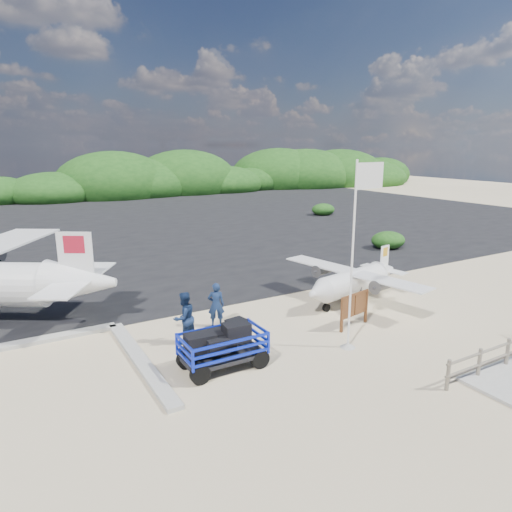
{
  "coord_description": "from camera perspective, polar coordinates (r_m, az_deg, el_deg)",
  "views": [
    {
      "loc": [
        -8.26,
        -12.86,
        7.22
      ],
      "look_at": [
        2.24,
        5.18,
        2.13
      ],
      "focal_mm": 32.0,
      "sensor_mm": 36.0,
      "label": 1
    }
  ],
  "objects": [
    {
      "name": "vegetation_band",
      "position": [
        68.74,
        -23.28,
        6.56
      ],
      "size": [
        124.0,
        8.0,
        4.4
      ],
      "primitive_type": null,
      "color": "#B2B2B2",
      "rests_on": "ground"
    },
    {
      "name": "fence",
      "position": [
        17.81,
        28.72,
        -12.02
      ],
      "size": [
        6.4,
        2.0,
        1.1
      ],
      "primitive_type": null,
      "color": "#B2B2B2",
      "rests_on": "ground"
    },
    {
      "name": "baggage_cart",
      "position": [
        15.67,
        -4.12,
        -13.78
      ],
      "size": [
        3.0,
        1.73,
        1.5
      ],
      "primitive_type": null,
      "rotation": [
        0.0,
        0.0,
        -0.01
      ],
      "color": "#0D24C9",
      "rests_on": "ground"
    },
    {
      "name": "signboard",
      "position": [
        19.23,
        12.08,
        -8.68
      ],
      "size": [
        1.8,
        0.5,
        1.48
      ],
      "primitive_type": null,
      "rotation": [
        0.0,
        0.0,
        0.19
      ],
      "color": "brown",
      "rests_on": "ground"
    },
    {
      "name": "crew_a",
      "position": [
        18.67,
        -5.02,
        -6.08
      ],
      "size": [
        0.8,
        0.68,
        1.85
      ],
      "primitive_type": "imported",
      "rotation": [
        0.0,
        0.0,
        2.71
      ],
      "color": "#14254B",
      "rests_on": "ground"
    },
    {
      "name": "asphalt_apron",
      "position": [
        44.24,
        -19.06,
        3.55
      ],
      "size": [
        90.0,
        50.0,
        0.04
      ],
      "primitive_type": null,
      "color": "#B2B2B2",
      "rests_on": "ground"
    },
    {
      "name": "aircraft_large",
      "position": [
        41.14,
        -1.86,
        3.58
      ],
      "size": [
        22.52,
        22.52,
        4.9
      ],
      "primitive_type": null,
      "rotation": [
        0.0,
        0.0,
        2.58
      ],
      "color": "#B2B2B2",
      "rests_on": "ground"
    },
    {
      "name": "ground",
      "position": [
        16.91,
        2.32,
        -11.6
      ],
      "size": [
        160.0,
        160.0,
        0.0
      ],
      "primitive_type": "plane",
      "color": "beige"
    },
    {
      "name": "crew_b",
      "position": [
        17.26,
        -8.97,
        -7.64
      ],
      "size": [
        1.16,
        1.03,
        1.98
      ],
      "primitive_type": "imported",
      "rotation": [
        0.0,
        0.0,
        3.49
      ],
      "color": "#14254B",
      "rests_on": "ground"
    },
    {
      "name": "flagpole",
      "position": [
        17.4,
        11.38,
        -11.11
      ],
      "size": [
        1.4,
        0.68,
        6.76
      ],
      "primitive_type": null,
      "rotation": [
        0.0,
        0.0,
        0.09
      ],
      "color": "white",
      "rests_on": "ground"
    }
  ]
}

